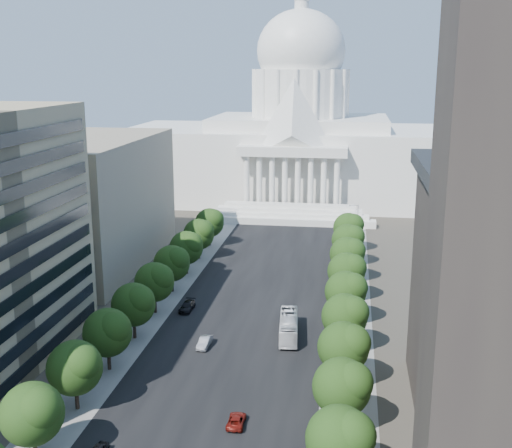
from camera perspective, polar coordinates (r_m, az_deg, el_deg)
The scene contains 32 objects.
road_asphalt at distance 138.41m, azimuth 0.48°, elevation -5.55°, with size 30.00×260.00×0.01m, color black.
sidewalk_left at distance 142.16m, azimuth -7.16°, elevation -5.13°, with size 8.00×260.00×0.02m, color gray.
sidewalk_right at distance 137.20m, azimuth 8.40°, elevation -5.88°, with size 8.00×260.00×0.02m, color gray.
capitol at distance 226.39m, azimuth 3.89°, elevation 7.23°, with size 120.00×56.00×73.00m.
office_block_left_far at distance 157.29m, azimuth -16.57°, elevation 1.91°, with size 38.00×52.00×30.00m, color gray.
tree_l_b at distance 82.63m, azimuth -19.16°, elevation -15.56°, with size 7.79×7.60×9.97m.
tree_l_c at distance 92.12m, azimuth -15.68°, elevation -12.11°, with size 7.79×7.60×9.97m.
tree_l_d at distance 102.13m, azimuth -12.94°, elevation -9.29°, with size 7.79×7.60×9.97m.
tree_l_e at distance 112.54m, azimuth -10.72°, elevation -6.96°, with size 7.79×7.60×9.97m.
tree_l_f at distance 123.23m, azimuth -8.91°, elevation -5.03°, with size 7.79×7.60×9.97m.
tree_l_g at distance 134.15m, azimuth -7.39°, elevation -3.40°, with size 7.79×7.60×9.97m.
tree_l_h at distance 145.24m, azimuth -6.11°, elevation -2.02°, with size 7.79×7.60×9.97m.
tree_l_i at distance 156.46m, azimuth -5.01°, elevation -0.83°, with size 7.79×7.60×9.97m.
tree_l_j at distance 167.79m, azimuth -4.06°, elevation 0.19°, with size 7.79×7.60×9.97m.
tree_r_b at distance 74.44m, azimuth 7.71°, elevation -18.36°, with size 7.79×7.60×9.97m.
tree_r_c at distance 84.84m, azimuth 7.86°, elevation -14.05°, with size 7.79×7.60×9.97m.
tree_r_d at distance 95.63m, azimuth 7.97°, elevation -10.71°, with size 7.79×7.60×9.97m.
tree_r_e at distance 106.67m, azimuth 8.06°, elevation -8.04°, with size 7.79×7.60×9.97m.
tree_r_f at distance 117.90m, azimuth 8.13°, elevation -5.88°, with size 7.79×7.60×9.97m.
tree_r_g at distance 129.27m, azimuth 8.19°, elevation -4.10°, with size 7.79×7.60×9.97m.
tree_r_h at distance 140.74m, azimuth 8.24°, elevation -2.61°, with size 7.79×7.60×9.97m.
tree_r_i at distance 152.29m, azimuth 8.28°, elevation -1.34°, with size 7.79×7.60×9.97m.
tree_r_j at distance 163.91m, azimuth 8.32°, elevation -0.25°, with size 7.79×7.60×9.97m.
streetlight_b at distance 84.45m, azimuth 8.93°, elevation -14.72°, with size 2.61×0.44×9.00m.
streetlight_c at distance 107.10m, azimuth 8.90°, elevation -8.35°, with size 2.61×0.44×9.00m.
streetlight_d at distance 130.61m, azimuth 8.88°, elevation -4.23°, with size 2.61×0.44×9.00m.
streetlight_e at distance 154.59m, azimuth 8.86°, elevation -1.37°, with size 2.61×0.44×9.00m.
streetlight_f at distance 178.84m, azimuth 8.85°, elevation 0.71°, with size 2.61×0.44×9.00m.
car_silver at distance 110.00m, azimuth -4.59°, elevation -10.44°, with size 1.71×4.90×1.61m, color #A6A8AE.
car_red at distance 88.22m, azimuth -1.76°, elevation -17.07°, with size 2.17×4.71×1.31m, color #66110B.
car_dark_b at distance 125.61m, azimuth -6.14°, elevation -7.31°, with size 2.28×5.60×1.62m, color black.
city_bus at distance 113.44m, azimuth 2.92°, elevation -9.08°, with size 3.04×13.01×3.62m, color silver.
Camera 1 is at (18.21, -39.27, 45.98)m, focal length 45.00 mm.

